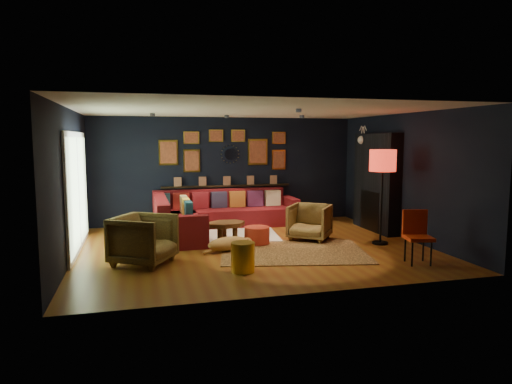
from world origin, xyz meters
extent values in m
plane|color=brown|center=(0.00, 0.00, 0.00)|extent=(6.50, 6.50, 0.00)
plane|color=black|center=(0.00, 2.75, 1.30)|extent=(6.50, 0.00, 6.50)
plane|color=black|center=(0.00, -2.75, 1.30)|extent=(6.50, 0.00, 6.50)
plane|color=black|center=(-3.25, 0.00, 1.30)|extent=(0.00, 5.50, 5.50)
plane|color=black|center=(3.25, 0.00, 1.30)|extent=(0.00, 5.50, 5.50)
plane|color=silver|center=(0.00, 0.00, 2.60)|extent=(6.50, 6.50, 0.00)
cube|color=maroon|center=(-0.20, 2.25, 0.21)|extent=(3.20, 0.95, 0.42)
cube|color=maroon|center=(-0.20, 2.60, 0.63)|extent=(3.20, 0.24, 0.46)
cube|color=maroon|center=(1.50, 2.25, 0.32)|extent=(0.22, 0.95, 0.64)
cube|color=maroon|center=(-1.32, 1.15, 0.21)|extent=(0.95, 2.20, 0.42)
cube|color=maroon|center=(-1.68, 1.15, 0.63)|extent=(0.24, 2.20, 0.46)
cube|color=maroon|center=(-1.32, 0.15, 0.32)|extent=(0.95, 0.22, 0.64)
cube|color=#264959|center=(-1.60, 2.40, 0.62)|extent=(0.38, 0.14, 0.38)
cube|color=maroon|center=(-1.15, 2.40, 0.62)|extent=(0.38, 0.14, 0.38)
cube|color=maroon|center=(-0.70, 2.40, 0.62)|extent=(0.38, 0.14, 0.38)
cube|color=#2F2C4A|center=(-0.25, 2.40, 0.62)|extent=(0.38, 0.14, 0.38)
cube|color=#B46826|center=(0.20, 2.40, 0.62)|extent=(0.38, 0.14, 0.38)
cube|color=#54244B|center=(0.65, 2.40, 0.62)|extent=(0.38, 0.14, 0.38)
cube|color=beige|center=(1.10, 2.40, 0.62)|extent=(0.38, 0.14, 0.38)
cube|color=tan|center=(-1.15, 1.85, 0.62)|extent=(0.14, 0.38, 0.38)
cube|color=gold|center=(-1.15, 1.35, 0.62)|extent=(0.14, 0.38, 0.38)
cube|color=#174A5C|center=(-1.15, 0.85, 0.62)|extent=(0.14, 0.38, 0.38)
cube|color=black|center=(0.00, 2.68, 0.92)|extent=(3.20, 0.12, 0.04)
cube|color=gold|center=(-1.40, 2.72, 1.75)|extent=(0.45, 0.03, 0.60)
cube|color=#B65E38|center=(-1.40, 2.70, 1.75)|extent=(0.38, 0.01, 0.51)
cube|color=gold|center=(-0.85, 2.72, 1.55)|extent=(0.40, 0.03, 0.55)
cube|color=#B65E38|center=(-0.85, 2.70, 1.55)|extent=(0.34, 0.01, 0.47)
cube|color=gold|center=(-0.85, 2.72, 2.10)|extent=(0.38, 0.03, 0.30)
cube|color=#B65E38|center=(-0.85, 2.70, 2.10)|extent=(0.32, 0.01, 0.25)
cube|color=gold|center=(0.80, 2.72, 1.75)|extent=(0.50, 0.03, 0.65)
cube|color=#B65E38|center=(0.80, 2.70, 1.75)|extent=(0.42, 0.01, 0.55)
cube|color=gold|center=(1.35, 2.72, 1.55)|extent=(0.35, 0.03, 0.50)
cube|color=#B65E38|center=(1.35, 2.70, 1.55)|extent=(0.30, 0.01, 0.42)
cube|color=gold|center=(1.35, 2.72, 2.10)|extent=(0.35, 0.03, 0.30)
cube|color=#B65E38|center=(1.35, 2.70, 2.10)|extent=(0.30, 0.01, 0.25)
cube|color=gold|center=(-0.25, 2.72, 2.15)|extent=(0.35, 0.03, 0.30)
cube|color=#B65E38|center=(-0.25, 2.70, 2.15)|extent=(0.30, 0.01, 0.25)
cube|color=gold|center=(0.30, 2.72, 2.15)|extent=(0.35, 0.03, 0.30)
cube|color=#B65E38|center=(0.30, 2.70, 2.15)|extent=(0.30, 0.01, 0.25)
cylinder|color=silver|center=(0.10, 2.72, 1.70)|extent=(0.28, 0.03, 0.28)
cone|color=gold|center=(0.32, 2.72, 1.70)|extent=(0.03, 0.16, 0.03)
cone|color=gold|center=(0.30, 2.72, 1.78)|extent=(0.04, 0.16, 0.04)
cone|color=gold|center=(0.26, 2.72, 1.86)|extent=(0.04, 0.16, 0.04)
cone|color=gold|center=(0.18, 2.72, 1.90)|extent=(0.04, 0.16, 0.04)
cone|color=gold|center=(0.10, 2.72, 1.92)|extent=(0.03, 0.16, 0.03)
cone|color=gold|center=(0.02, 2.72, 1.90)|extent=(0.04, 0.16, 0.04)
cone|color=gold|center=(-0.06, 2.72, 1.86)|extent=(0.04, 0.16, 0.04)
cone|color=gold|center=(-0.10, 2.72, 1.78)|extent=(0.04, 0.16, 0.04)
cone|color=gold|center=(-0.12, 2.72, 1.70)|extent=(0.03, 0.16, 0.03)
cone|color=gold|center=(-0.10, 2.72, 1.62)|extent=(0.04, 0.16, 0.04)
cone|color=gold|center=(-0.06, 2.72, 1.54)|extent=(0.04, 0.16, 0.04)
cone|color=gold|center=(0.02, 2.72, 1.50)|extent=(0.04, 0.16, 0.04)
cone|color=gold|center=(0.10, 2.72, 1.48)|extent=(0.03, 0.16, 0.03)
cone|color=gold|center=(0.18, 2.72, 1.50)|extent=(0.04, 0.16, 0.04)
cone|color=gold|center=(0.26, 2.72, 1.54)|extent=(0.04, 0.16, 0.04)
cone|color=gold|center=(0.30, 2.72, 1.62)|extent=(0.04, 0.16, 0.04)
cube|color=black|center=(3.10, 0.90, 1.10)|extent=(0.30, 1.60, 2.20)
cube|color=black|center=(3.04, 0.90, 0.45)|extent=(0.20, 0.80, 0.90)
cone|color=white|center=(3.19, 1.40, 2.05)|extent=(0.35, 0.28, 0.28)
sphere|color=white|center=(2.97, 1.40, 2.05)|extent=(0.20, 0.20, 0.20)
cylinder|color=white|center=(2.99, 1.34, 2.22)|extent=(0.02, 0.10, 0.28)
cylinder|color=white|center=(2.99, 1.46, 2.22)|extent=(0.02, 0.10, 0.28)
cube|color=white|center=(-3.22, 0.60, 1.10)|extent=(0.04, 2.80, 2.20)
cube|color=#A6C496|center=(-3.20, 0.60, 1.10)|extent=(0.01, 2.60, 2.00)
cube|color=white|center=(-3.19, 0.60, 1.10)|extent=(0.02, 0.06, 2.00)
cylinder|color=black|center=(-1.80, 1.20, 2.56)|extent=(0.10, 0.10, 0.06)
cylinder|color=black|center=(-0.20, 1.60, 2.56)|extent=(0.10, 0.10, 0.06)
cylinder|color=black|center=(1.40, 1.20, 2.56)|extent=(0.10, 0.10, 0.06)
cylinder|color=black|center=(0.60, -0.80, 2.56)|extent=(0.10, 0.10, 0.06)
cube|color=white|center=(-0.24, 1.10, 0.01)|extent=(2.15, 1.67, 0.03)
cube|color=#B68144|center=(0.61, -0.56, 0.01)|extent=(2.95, 2.37, 0.01)
cylinder|color=brown|center=(-0.61, 0.29, 0.19)|extent=(0.10, 0.10, 0.32)
cylinder|color=brown|center=(-0.30, 0.29, 0.19)|extent=(0.10, 0.10, 0.32)
cylinder|color=brown|center=(-0.45, 0.65, 0.19)|extent=(0.10, 0.10, 0.32)
cylinder|color=#A32B1B|center=(0.12, 0.20, 0.19)|extent=(0.50, 0.50, 0.33)
imported|color=#AC863C|center=(-2.06, -0.69, 0.45)|extent=(1.16, 1.18, 0.91)
imported|color=#AC863C|center=(1.28, 0.35, 0.41)|extent=(1.07, 1.06, 0.81)
cylinder|color=gold|center=(-0.57, -1.54, 0.23)|extent=(0.37, 0.37, 0.47)
cylinder|color=black|center=(2.17, -1.95, 0.22)|extent=(0.03, 0.03, 0.44)
cylinder|color=black|center=(2.48, -2.02, 0.22)|extent=(0.03, 0.03, 0.44)
cylinder|color=black|center=(2.24, -1.65, 0.22)|extent=(0.03, 0.03, 0.44)
cylinder|color=black|center=(2.54, -1.71, 0.22)|extent=(0.03, 0.03, 0.44)
cube|color=#F24015|center=(2.36, -1.83, 0.44)|extent=(0.50, 0.50, 0.06)
cube|color=#F24015|center=(2.39, -1.66, 0.68)|extent=(0.42, 0.14, 0.42)
cylinder|color=black|center=(2.50, -0.37, 0.02)|extent=(0.31, 0.31, 0.04)
cylinder|color=black|center=(2.50, -0.37, 0.79)|extent=(0.04, 0.04, 1.50)
cylinder|color=red|center=(2.50, -0.37, 1.66)|extent=(0.51, 0.51, 0.42)
camera|label=1|loc=(-2.13, -8.33, 2.07)|focal=32.00mm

